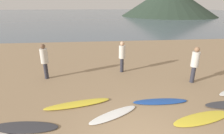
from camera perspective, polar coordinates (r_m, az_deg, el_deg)
name	(u,v)px	position (r m, az deg, el deg)	size (l,w,h in m)	color
ground_plane	(110,54)	(14.17, -0.78, 4.39)	(120.00, 120.00, 0.20)	#997C5B
ocean_water	(96,14)	(68.06, -5.11, 16.79)	(140.00, 100.00, 0.01)	slate
headland_hill	(169,1)	(58.76, 17.85, 19.81)	(27.91, 27.91, 8.87)	#28382B
surfboard_2	(24,127)	(6.47, -26.70, -17.05)	(2.18, 0.59, 0.07)	#333338
surfboard_3	(78,104)	(7.06, -11.04, -11.65)	(2.53, 0.46, 0.10)	yellow
surfboard_4	(114,115)	(6.38, 0.52, -15.16)	(1.93, 0.46, 0.07)	white
surfboard_5	(160,101)	(7.37, 15.35, -10.71)	(2.18, 0.45, 0.07)	#1E479E
surfboard_6	(202,118)	(6.93, 27.18, -14.56)	(2.29, 0.59, 0.06)	yellow
person_0	(122,54)	(9.78, 3.29, 4.14)	(0.36, 0.36, 1.77)	#2D2D38
person_1	(44,59)	(9.50, -21.07, 2.53)	(0.37, 0.37, 1.83)	#2D2D38
person_2	(195,62)	(9.30, 25.29, 1.48)	(0.36, 0.36, 1.80)	#2D2D38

